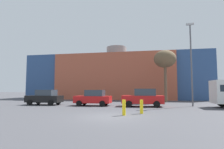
# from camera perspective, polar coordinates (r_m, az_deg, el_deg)

# --- Properties ---
(ground_plane) EXTENTS (200.00, 200.00, 0.00)m
(ground_plane) POSITION_cam_1_polar(r_m,az_deg,el_deg) (12.46, -0.27, -13.01)
(ground_plane) COLOR #47474C
(building_backdrop) EXTENTS (33.95, 10.19, 10.34)m
(building_backdrop) POSITION_cam_1_polar(r_m,az_deg,el_deg) (36.57, 1.46, -0.87)
(building_backdrop) COLOR #B2563D
(building_backdrop) RESTS_ON ground_plane
(parked_car_0) EXTENTS (4.08, 2.00, 1.77)m
(parked_car_0) POSITION_cam_1_polar(r_m,az_deg,el_deg) (23.04, -20.23, -6.71)
(parked_car_0) COLOR black
(parked_car_0) RESTS_ON ground_plane
(parked_car_1) EXTENTS (4.04, 1.98, 1.75)m
(parked_car_1) POSITION_cam_1_polar(r_m,az_deg,el_deg) (20.66, -5.81, -7.26)
(parked_car_1) COLOR red
(parked_car_1) RESTS_ON ground_plane
(parked_car_2) EXTENTS (4.33, 2.12, 1.88)m
(parked_car_2) POSITION_cam_1_polar(r_m,az_deg,el_deg) (19.83, 9.77, -7.14)
(parked_car_2) COLOR red
(parked_car_2) RESTS_ON ground_plane
(bare_tree_0) EXTENTS (3.15, 3.15, 7.46)m
(bare_tree_0) POSITION_cam_1_polar(r_m,az_deg,el_deg) (27.45, 16.22, 4.48)
(bare_tree_0) COLOR brown
(bare_tree_0) RESTS_ON ground_plane
(bollard_yellow_0) EXTENTS (0.24, 0.24, 1.08)m
(bollard_yellow_0) POSITION_cam_1_polar(r_m,az_deg,el_deg) (12.94, 3.75, -10.28)
(bollard_yellow_0) COLOR yellow
(bollard_yellow_0) RESTS_ON ground_plane
(bollard_yellow_1) EXTENTS (0.24, 0.24, 1.03)m
(bollard_yellow_1) POSITION_cam_1_polar(r_m,az_deg,el_deg) (14.00, 9.21, -9.90)
(bollard_yellow_1) COLOR yellow
(bollard_yellow_1) RESTS_ON ground_plane
(street_lamp) EXTENTS (0.80, 0.24, 9.15)m
(street_lamp) POSITION_cam_1_polar(r_m,az_deg,el_deg) (21.81, 23.52, 4.42)
(street_lamp) COLOR #59595E
(street_lamp) RESTS_ON ground_plane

